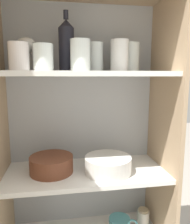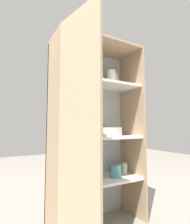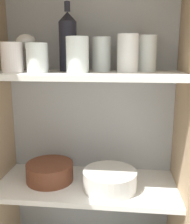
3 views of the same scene
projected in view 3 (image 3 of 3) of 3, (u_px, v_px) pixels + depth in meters
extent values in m
cube|color=#B2B7BC|center=(91.00, 160.00, 1.20)|extent=(0.75, 0.02, 1.45)
cube|color=tan|center=(180.00, 180.00, 1.01)|extent=(0.02, 0.34, 1.45)
cube|color=white|center=(87.00, 185.00, 1.05)|extent=(0.71, 0.31, 0.02)
cube|color=white|center=(86.00, 75.00, 0.96)|extent=(0.71, 0.31, 0.02)
cylinder|color=white|center=(77.00, 55.00, 0.91)|extent=(0.08, 0.08, 0.12)
cylinder|color=white|center=(37.00, 58.00, 0.92)|extent=(0.08, 0.08, 0.10)
cylinder|color=white|center=(146.00, 54.00, 0.99)|extent=(0.08, 0.08, 0.13)
cylinder|color=white|center=(128.00, 53.00, 0.94)|extent=(0.08, 0.08, 0.13)
cylinder|color=white|center=(101.00, 54.00, 1.00)|extent=(0.07, 0.07, 0.13)
cylinder|color=silver|center=(12.00, 58.00, 0.93)|extent=(0.08, 0.08, 0.11)
cylinder|color=white|center=(28.00, 70.00, 1.03)|extent=(0.06, 0.06, 0.01)
cylinder|color=white|center=(27.00, 60.00, 1.02)|extent=(0.01, 0.01, 0.07)
ellipsoid|color=white|center=(26.00, 42.00, 1.01)|extent=(0.08, 0.08, 0.06)
cylinder|color=black|center=(68.00, 47.00, 0.99)|extent=(0.07, 0.07, 0.18)
cone|color=black|center=(67.00, 17.00, 0.97)|extent=(0.07, 0.07, 0.04)
cylinder|color=black|center=(67.00, 7.00, 0.96)|extent=(0.02, 0.02, 0.04)
cylinder|color=silver|center=(110.00, 187.00, 1.01)|extent=(0.21, 0.21, 0.01)
cylinder|color=silver|center=(110.00, 185.00, 1.01)|extent=(0.21, 0.21, 0.01)
cylinder|color=silver|center=(110.00, 183.00, 1.00)|extent=(0.21, 0.21, 0.01)
cylinder|color=silver|center=(110.00, 181.00, 1.00)|extent=(0.21, 0.21, 0.01)
cylinder|color=silver|center=(110.00, 179.00, 1.00)|extent=(0.21, 0.21, 0.01)
cylinder|color=silver|center=(110.00, 176.00, 1.00)|extent=(0.21, 0.21, 0.01)
cylinder|color=silver|center=(110.00, 174.00, 1.00)|extent=(0.21, 0.21, 0.01)
cylinder|color=silver|center=(110.00, 172.00, 0.99)|extent=(0.21, 0.21, 0.01)
cylinder|color=brown|center=(50.00, 172.00, 1.07)|extent=(0.19, 0.19, 0.07)
torus|color=brown|center=(50.00, 164.00, 1.06)|extent=(0.19, 0.19, 0.01)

